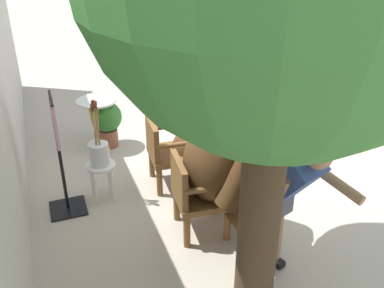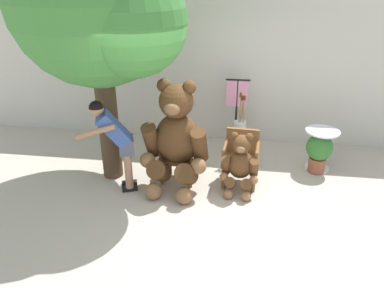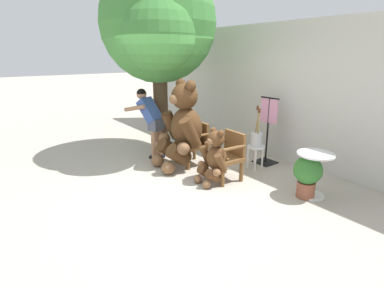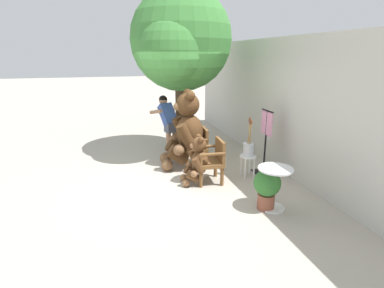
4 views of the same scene
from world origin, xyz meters
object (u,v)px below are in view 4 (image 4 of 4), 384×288
Objects in this scene: wooden_chair_right at (212,160)px; patio_tree at (180,42)px; teddy_bear_large at (186,130)px; person_visitor at (168,120)px; brush_bucket at (249,148)px; clothing_display_stand at (266,141)px; round_side_table at (274,184)px; potted_plant at (267,186)px; wooden_chair_left at (197,146)px; white_stool at (248,160)px; teddy_bear_small at (197,160)px.

patio_tree reaches higher than wooden_chair_right.
wooden_chair_right is at bearing 15.41° from teddy_bear_large.
brush_bucket is (1.82, 1.29, -0.26)m from person_visitor.
patio_tree is 2.93× the size of clothing_display_stand.
wooden_chair_right reaches higher than round_side_table.
person_visitor reaches higher than potted_plant.
brush_bucket is 1.40m from round_side_table.
patio_tree is at bearing -171.93° from wooden_chair_left.
person_visitor is 0.37× the size of patio_tree.
teddy_bear_large reaches higher than white_stool.
round_side_table is 1.06× the size of potted_plant.
round_side_table is at bearing 33.97° from teddy_bear_small.
brush_bucket is 0.20× the size of patio_tree.
patio_tree reaches higher than person_visitor.
teddy_bear_small is 1.11m from brush_bucket.
wooden_chair_right is 1.09× the size of brush_bucket.
white_stool is (1.82, 1.29, -0.54)m from person_visitor.
white_stool is 0.27m from brush_bucket.
teddy_bear_small is 2.12× the size of white_stool.
round_side_table is at bearing 18.93° from person_visitor.
wooden_chair_right is 0.88× the size of teddy_bear_small.
potted_plant is (1.30, 0.79, -0.08)m from teddy_bear_small.
brush_bucket is at bearing 40.70° from wooden_chair_left.
patio_tree is at bearing -143.86° from clothing_display_stand.
teddy_bear_large is 1.77× the size of teddy_bear_small.
round_side_table is at bearing 24.53° from wooden_chair_right.
wooden_chair_left is at bearing -139.30° from brush_bucket.
white_stool is at bearing 166.92° from potted_plant.
wooden_chair_left is at bearing -139.25° from white_stool.
wooden_chair_left is 0.22× the size of patio_tree.
teddy_bear_small is (0.97, -0.29, 0.01)m from wooden_chair_left.
wooden_chair_left is 0.58× the size of person_visitor.
round_side_table is at bearing 72.03° from potted_plant.
wooden_chair_left is at bearing 163.15° from teddy_bear_small.
teddy_bear_small is at bearing -148.74° from potted_plant.
person_visitor is 2.17× the size of potted_plant.
wooden_chair_right is 0.22× the size of patio_tree.
person_visitor reaches higher than round_side_table.
wooden_chair_left is 1.52m from clothing_display_stand.
teddy_bear_small is at bearing -91.59° from wooden_chair_right.
brush_bucket is 0.58× the size of clothing_display_stand.
wooden_chair_left is 1.26× the size of potted_plant.
teddy_bear_large is 2.18× the size of brush_bucket.
potted_plant is at bearing 20.97° from wooden_chair_right.
potted_plant is at bearing 18.59° from teddy_bear_large.
clothing_display_stand reaches higher than wooden_chair_left.
round_side_table is (1.37, -0.20, 0.09)m from white_stool.
teddy_bear_small is at bearing -88.24° from brush_bucket.
teddy_bear_large is (-0.99, -0.27, 0.38)m from wooden_chair_right.
person_visitor is at bearing -67.11° from patio_tree.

